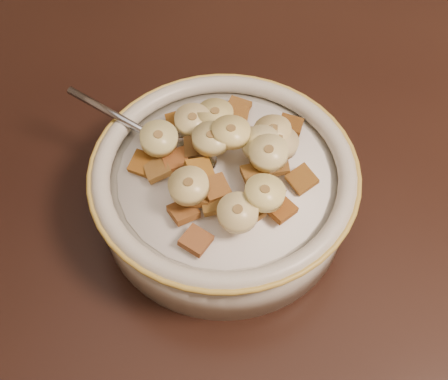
# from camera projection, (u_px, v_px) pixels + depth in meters

# --- Properties ---
(chair) EXTENTS (0.49, 0.49, 0.92)m
(chair) POSITION_uv_depth(u_px,v_px,m) (448.00, 31.00, 1.10)
(chair) COLOR black
(chair) RESTS_ON floor
(cereal_bowl) EXTENTS (0.21, 0.21, 0.05)m
(cereal_bowl) POSITION_uv_depth(u_px,v_px,m) (224.00, 193.00, 0.49)
(cereal_bowl) COLOR beige
(cereal_bowl) RESTS_ON table
(milk) EXTENTS (0.18, 0.18, 0.00)m
(milk) POSITION_uv_depth(u_px,v_px,m) (224.00, 175.00, 0.47)
(milk) COLOR white
(milk) RESTS_ON cereal_bowl
(spoon) EXTENTS (0.06, 0.05, 0.01)m
(spoon) POSITION_uv_depth(u_px,v_px,m) (189.00, 156.00, 0.47)
(spoon) COLOR #A1A7B2
(spoon) RESTS_ON cereal_bowl
(cereal_square_0) EXTENTS (0.02, 0.02, 0.01)m
(cereal_square_0) POSITION_uv_depth(u_px,v_px,m) (143.00, 164.00, 0.46)
(cereal_square_0) COLOR brown
(cereal_square_0) RESTS_ON milk
(cereal_square_1) EXTENTS (0.02, 0.02, 0.01)m
(cereal_square_1) POSITION_uv_depth(u_px,v_px,m) (198.00, 196.00, 0.44)
(cereal_square_1) COLOR brown
(cereal_square_1) RESTS_ON milk
(cereal_square_2) EXTENTS (0.03, 0.03, 0.01)m
(cereal_square_2) POSITION_uv_depth(u_px,v_px,m) (158.00, 169.00, 0.46)
(cereal_square_2) COLOR brown
(cereal_square_2) RESTS_ON milk
(cereal_square_3) EXTENTS (0.02, 0.02, 0.01)m
(cereal_square_3) POSITION_uv_depth(u_px,v_px,m) (291.00, 125.00, 0.49)
(cereal_square_3) COLOR brown
(cereal_square_3) RESTS_ON milk
(cereal_square_4) EXTENTS (0.03, 0.03, 0.01)m
(cereal_square_4) POSITION_uv_depth(u_px,v_px,m) (184.00, 212.00, 0.44)
(cereal_square_4) COLOR #9D592B
(cereal_square_4) RESTS_ON milk
(cereal_square_5) EXTENTS (0.03, 0.03, 0.01)m
(cereal_square_5) POSITION_uv_depth(u_px,v_px,m) (302.00, 179.00, 0.45)
(cereal_square_5) COLOR brown
(cereal_square_5) RESTS_ON milk
(cereal_square_6) EXTENTS (0.03, 0.03, 0.01)m
(cereal_square_6) POSITION_uv_depth(u_px,v_px,m) (209.00, 134.00, 0.47)
(cereal_square_6) COLOR olive
(cereal_square_6) RESTS_ON milk
(cereal_square_7) EXTENTS (0.03, 0.03, 0.01)m
(cereal_square_7) POSITION_uv_depth(u_px,v_px,m) (200.00, 170.00, 0.44)
(cereal_square_7) COLOR brown
(cereal_square_7) RESTS_ON milk
(cereal_square_8) EXTENTS (0.03, 0.03, 0.01)m
(cereal_square_8) POSITION_uv_depth(u_px,v_px,m) (176.00, 160.00, 0.46)
(cereal_square_8) COLOR brown
(cereal_square_8) RESTS_ON milk
(cereal_square_9) EXTENTS (0.03, 0.03, 0.01)m
(cereal_square_9) POSITION_uv_depth(u_px,v_px,m) (280.00, 209.00, 0.43)
(cereal_square_9) COLOR brown
(cereal_square_9) RESTS_ON milk
(cereal_square_10) EXTENTS (0.03, 0.03, 0.01)m
(cereal_square_10) POSITION_uv_depth(u_px,v_px,m) (255.00, 174.00, 0.44)
(cereal_square_10) COLOR brown
(cereal_square_10) RESTS_ON milk
(cereal_square_11) EXTENTS (0.03, 0.03, 0.01)m
(cereal_square_11) POSITION_uv_depth(u_px,v_px,m) (276.00, 164.00, 0.46)
(cereal_square_11) COLOR brown
(cereal_square_11) RESTS_ON milk
(cereal_square_12) EXTENTS (0.02, 0.02, 0.01)m
(cereal_square_12) POSITION_uv_depth(u_px,v_px,m) (236.00, 117.00, 0.49)
(cereal_square_12) COLOR #946322
(cereal_square_12) RESTS_ON milk
(cereal_square_13) EXTENTS (0.03, 0.03, 0.01)m
(cereal_square_13) POSITION_uv_depth(u_px,v_px,m) (212.00, 114.00, 0.50)
(cereal_square_13) COLOR brown
(cereal_square_13) RESTS_ON milk
(cereal_square_14) EXTENTS (0.02, 0.02, 0.01)m
(cereal_square_14) POSITION_uv_depth(u_px,v_px,m) (259.00, 137.00, 0.48)
(cereal_square_14) COLOR brown
(cereal_square_14) RESTS_ON milk
(cereal_square_15) EXTENTS (0.03, 0.03, 0.01)m
(cereal_square_15) POSITION_uv_depth(u_px,v_px,m) (214.00, 202.00, 0.43)
(cereal_square_15) COLOR brown
(cereal_square_15) RESTS_ON milk
(cereal_square_16) EXTENTS (0.03, 0.03, 0.01)m
(cereal_square_16) POSITION_uv_depth(u_px,v_px,m) (248.00, 213.00, 0.43)
(cereal_square_16) COLOR brown
(cereal_square_16) RESTS_ON milk
(cereal_square_17) EXTENTS (0.03, 0.03, 0.01)m
(cereal_square_17) POSITION_uv_depth(u_px,v_px,m) (197.00, 147.00, 0.46)
(cereal_square_17) COLOR brown
(cereal_square_17) RESTS_ON milk
(cereal_square_18) EXTENTS (0.03, 0.03, 0.01)m
(cereal_square_18) POSITION_uv_depth(u_px,v_px,m) (196.00, 240.00, 0.42)
(cereal_square_18) COLOR brown
(cereal_square_18) RESTS_ON milk
(cereal_square_19) EXTENTS (0.03, 0.03, 0.01)m
(cereal_square_19) POSITION_uv_depth(u_px,v_px,m) (215.00, 188.00, 0.43)
(cereal_square_19) COLOR brown
(cereal_square_19) RESTS_ON milk
(cereal_square_20) EXTENTS (0.02, 0.02, 0.01)m
(cereal_square_20) POSITION_uv_depth(u_px,v_px,m) (270.00, 197.00, 0.44)
(cereal_square_20) COLOR brown
(cereal_square_20) RESTS_ON milk
(cereal_square_21) EXTENTS (0.03, 0.03, 0.01)m
(cereal_square_21) POSITION_uv_depth(u_px,v_px,m) (220.00, 124.00, 0.48)
(cereal_square_21) COLOR brown
(cereal_square_21) RESTS_ON milk
(cereal_square_22) EXTENTS (0.02, 0.02, 0.01)m
(cereal_square_22) POSITION_uv_depth(u_px,v_px,m) (262.00, 153.00, 0.46)
(cereal_square_22) COLOR olive
(cereal_square_22) RESTS_ON milk
(cereal_square_23) EXTENTS (0.03, 0.03, 0.01)m
(cereal_square_23) POSITION_uv_depth(u_px,v_px,m) (178.00, 122.00, 0.49)
(cereal_square_23) COLOR #915C1A
(cereal_square_23) RESTS_ON milk
(cereal_square_24) EXTENTS (0.02, 0.02, 0.01)m
(cereal_square_24) POSITION_uv_depth(u_px,v_px,m) (238.00, 108.00, 0.50)
(cereal_square_24) COLOR brown
(cereal_square_24) RESTS_ON milk
(cereal_square_25) EXTENTS (0.03, 0.03, 0.01)m
(cereal_square_25) POSITION_uv_depth(u_px,v_px,m) (203.00, 134.00, 0.48)
(cereal_square_25) COLOR brown
(cereal_square_25) RESTS_ON milk
(banana_slice_0) EXTENTS (0.03, 0.03, 0.02)m
(banana_slice_0) POSITION_uv_depth(u_px,v_px,m) (260.00, 143.00, 0.45)
(banana_slice_0) COLOR beige
(banana_slice_0) RESTS_ON milk
(banana_slice_1) EXTENTS (0.04, 0.04, 0.01)m
(banana_slice_1) POSITION_uv_depth(u_px,v_px,m) (231.00, 132.00, 0.45)
(banana_slice_1) COLOR #F6E789
(banana_slice_1) RESTS_ON milk
(banana_slice_2) EXTENTS (0.04, 0.04, 0.01)m
(banana_slice_2) POSITION_uv_depth(u_px,v_px,m) (265.00, 193.00, 0.42)
(banana_slice_2) COLOR #F0DF80
(banana_slice_2) RESTS_ON milk
(banana_slice_3) EXTENTS (0.04, 0.04, 0.01)m
(banana_slice_3) POSITION_uv_depth(u_px,v_px,m) (193.00, 120.00, 0.47)
(banana_slice_3) COLOR #DDC880
(banana_slice_3) RESTS_ON milk
(banana_slice_4) EXTENTS (0.04, 0.04, 0.01)m
(banana_slice_4) POSITION_uv_depth(u_px,v_px,m) (273.00, 132.00, 0.46)
(banana_slice_4) COLOR #F6E197
(banana_slice_4) RESTS_ON milk
(banana_slice_5) EXTENTS (0.04, 0.04, 0.02)m
(banana_slice_5) POSITION_uv_depth(u_px,v_px,m) (159.00, 138.00, 0.46)
(banana_slice_5) COLOR #ECE08A
(banana_slice_5) RESTS_ON milk
(banana_slice_6) EXTENTS (0.04, 0.04, 0.01)m
(banana_slice_6) POSITION_uv_depth(u_px,v_px,m) (215.00, 115.00, 0.48)
(banana_slice_6) COLOR #E0CE72
(banana_slice_6) RESTS_ON milk
(banana_slice_7) EXTENTS (0.04, 0.04, 0.02)m
(banana_slice_7) POSITION_uv_depth(u_px,v_px,m) (238.00, 213.00, 0.42)
(banana_slice_7) COLOR #CFBB79
(banana_slice_7) RESTS_ON milk
(banana_slice_8) EXTENTS (0.04, 0.04, 0.01)m
(banana_slice_8) POSITION_uv_depth(u_px,v_px,m) (269.00, 153.00, 0.44)
(banana_slice_8) COLOR beige
(banana_slice_8) RESTS_ON milk
(banana_slice_9) EXTENTS (0.04, 0.04, 0.01)m
(banana_slice_9) POSITION_uv_depth(u_px,v_px,m) (211.00, 138.00, 0.45)
(banana_slice_9) COLOR #EADF87
(banana_slice_9) RESTS_ON milk
(banana_slice_10) EXTENTS (0.04, 0.04, 0.01)m
(banana_slice_10) POSITION_uv_depth(u_px,v_px,m) (279.00, 142.00, 0.45)
(banana_slice_10) COLOR #DFCC84
(banana_slice_10) RESTS_ON milk
(banana_slice_11) EXTENTS (0.04, 0.04, 0.01)m
(banana_slice_11) POSITION_uv_depth(u_px,v_px,m) (189.00, 186.00, 0.42)
(banana_slice_11) COLOR beige
(banana_slice_11) RESTS_ON milk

